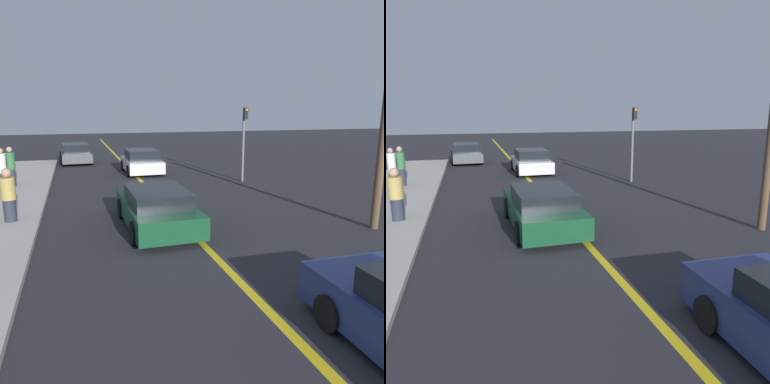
# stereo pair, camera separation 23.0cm
# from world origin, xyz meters

# --- Properties ---
(road_center_line) EXTENTS (0.20, 60.00, 0.01)m
(road_center_line) POSITION_xyz_m (0.00, 18.00, 0.00)
(road_center_line) COLOR gold
(road_center_line) RESTS_ON ground_plane
(car_ahead_center) EXTENTS (2.01, 4.35, 1.23)m
(car_ahead_center) POSITION_xyz_m (-0.86, 11.28, 0.61)
(car_ahead_center) COLOR #144728
(car_ahead_center) RESTS_ON ground_plane
(car_far_distant) EXTENTS (2.01, 3.91, 1.33)m
(car_far_distant) POSITION_xyz_m (0.48, 21.49, 0.64)
(car_far_distant) COLOR silver
(car_far_distant) RESTS_ON ground_plane
(car_parked_left_lot) EXTENTS (2.14, 4.36, 1.30)m
(car_parked_left_lot) POSITION_xyz_m (-3.04, 26.98, 0.63)
(car_parked_left_lot) COLOR #4C5156
(car_parked_left_lot) RESTS_ON ground_plane
(pedestrian_mid_group) EXTENTS (0.43, 0.43, 1.64)m
(pedestrian_mid_group) POSITION_xyz_m (-5.12, 12.80, 0.96)
(pedestrian_mid_group) COLOR #282D3D
(pedestrian_mid_group) RESTS_ON sidewalk_left
(pedestrian_far_standing) EXTENTS (0.33, 0.33, 1.83)m
(pedestrian_far_standing) POSITION_xyz_m (-6.00, 17.42, 1.08)
(pedestrian_far_standing) COLOR #282D3D
(pedestrian_far_standing) RESTS_ON sidewalk_left
(pedestrian_by_sign) EXTENTS (0.39, 0.39, 1.78)m
(pedestrian_by_sign) POSITION_xyz_m (-5.86, 18.66, 1.04)
(pedestrian_by_sign) COLOR #282D3D
(pedestrian_by_sign) RESTS_ON sidewalk_left
(traffic_light) EXTENTS (0.18, 0.40, 3.62)m
(traffic_light) POSITION_xyz_m (4.83, 17.33, 2.25)
(traffic_light) COLOR slate
(traffic_light) RESTS_ON ground_plane
(utility_pole) EXTENTS (0.24, 0.24, 5.52)m
(utility_pole) POSITION_xyz_m (5.40, 9.23, 2.76)
(utility_pole) COLOR brown
(utility_pole) RESTS_ON ground_plane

